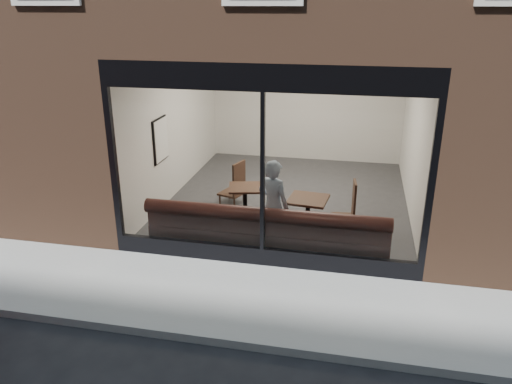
% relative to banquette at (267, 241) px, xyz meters
% --- Properties ---
extents(ground, '(120.00, 120.00, 0.00)m').
position_rel_banquette_xyz_m(ground, '(0.00, -2.45, -0.23)').
color(ground, black).
rests_on(ground, ground).
extents(sidewalk_near, '(40.00, 2.00, 0.01)m').
position_rel_banquette_xyz_m(sidewalk_near, '(0.00, -1.45, -0.22)').
color(sidewalk_near, gray).
rests_on(sidewalk_near, ground).
extents(kerb_near, '(40.00, 0.10, 0.12)m').
position_rel_banquette_xyz_m(kerb_near, '(0.00, -2.50, -0.17)').
color(kerb_near, gray).
rests_on(kerb_near, ground).
extents(host_building_pier_left, '(2.50, 12.00, 3.20)m').
position_rel_banquette_xyz_m(host_building_pier_left, '(-3.75, 5.55, 1.38)').
color(host_building_pier_left, brown).
rests_on(host_building_pier_left, ground).
extents(host_building_pier_right, '(2.50, 12.00, 3.20)m').
position_rel_banquette_xyz_m(host_building_pier_right, '(3.75, 5.55, 1.38)').
color(host_building_pier_right, brown).
rests_on(host_building_pier_right, ground).
extents(host_building_backfill, '(5.00, 6.00, 3.20)m').
position_rel_banquette_xyz_m(host_building_backfill, '(0.00, 8.55, 1.38)').
color(host_building_backfill, brown).
rests_on(host_building_backfill, ground).
extents(cafe_floor, '(6.00, 6.00, 0.00)m').
position_rel_banquette_xyz_m(cafe_floor, '(0.00, 2.55, -0.21)').
color(cafe_floor, '#2D2D30').
rests_on(cafe_floor, ground).
extents(cafe_ceiling, '(6.00, 6.00, 0.00)m').
position_rel_banquette_xyz_m(cafe_ceiling, '(0.00, 2.55, 2.97)').
color(cafe_ceiling, white).
rests_on(cafe_ceiling, host_building_upper).
extents(cafe_wall_back, '(5.00, 0.00, 5.00)m').
position_rel_banquette_xyz_m(cafe_wall_back, '(0.00, 5.54, 1.37)').
color(cafe_wall_back, silver).
rests_on(cafe_wall_back, ground).
extents(cafe_wall_left, '(0.00, 6.00, 6.00)m').
position_rel_banquette_xyz_m(cafe_wall_left, '(-2.49, 2.55, 1.37)').
color(cafe_wall_left, silver).
rests_on(cafe_wall_left, ground).
extents(cafe_wall_right, '(0.00, 6.00, 6.00)m').
position_rel_banquette_xyz_m(cafe_wall_right, '(2.49, 2.55, 1.37)').
color(cafe_wall_right, silver).
rests_on(cafe_wall_right, ground).
extents(storefront_kick, '(5.00, 0.10, 0.30)m').
position_rel_banquette_xyz_m(storefront_kick, '(0.00, -0.40, -0.08)').
color(storefront_kick, black).
rests_on(storefront_kick, ground).
extents(storefront_header, '(5.00, 0.10, 0.40)m').
position_rel_banquette_xyz_m(storefront_header, '(0.00, -0.40, 2.77)').
color(storefront_header, black).
rests_on(storefront_header, host_building_upper).
extents(storefront_mullion, '(0.06, 0.10, 2.50)m').
position_rel_banquette_xyz_m(storefront_mullion, '(0.00, -0.40, 1.32)').
color(storefront_mullion, black).
rests_on(storefront_mullion, storefront_kick).
extents(storefront_glass, '(4.80, 0.00, 4.80)m').
position_rel_banquette_xyz_m(storefront_glass, '(0.00, -0.43, 1.33)').
color(storefront_glass, white).
rests_on(storefront_glass, storefront_kick).
extents(banquette, '(4.00, 0.55, 0.45)m').
position_rel_banquette_xyz_m(banquette, '(0.00, 0.00, 0.00)').
color(banquette, '#371814').
rests_on(banquette, cafe_floor).
extents(person, '(0.69, 0.59, 1.61)m').
position_rel_banquette_xyz_m(person, '(0.07, 0.18, 0.58)').
color(person, '#95ABC2').
rests_on(person, cafe_floor).
extents(cafe_table_left, '(0.72, 0.72, 0.04)m').
position_rel_banquette_xyz_m(cafe_table_left, '(-0.63, 1.11, 0.52)').
color(cafe_table_left, '#2F2012').
rests_on(cafe_table_left, cafe_floor).
extents(cafe_table_right, '(0.73, 0.73, 0.04)m').
position_rel_banquette_xyz_m(cafe_table_right, '(0.60, 0.75, 0.52)').
color(cafe_table_right, '#2F2012').
rests_on(cafe_table_right, cafe_floor).
extents(cafe_chair_left, '(0.57, 0.57, 0.04)m').
position_rel_banquette_xyz_m(cafe_chair_left, '(-1.14, 2.03, 0.01)').
color(cafe_chair_left, '#2F2012').
rests_on(cafe_chair_left, cafe_floor).
extents(cafe_chair_right, '(0.42, 0.42, 0.04)m').
position_rel_banquette_xyz_m(cafe_chair_right, '(1.20, 1.24, 0.01)').
color(cafe_chair_right, '#2F2012').
rests_on(cafe_chair_right, cafe_floor).
extents(wall_poster, '(0.02, 0.62, 0.82)m').
position_rel_banquette_xyz_m(wall_poster, '(-2.45, 1.60, 1.21)').
color(wall_poster, white).
rests_on(wall_poster, cafe_wall_left).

